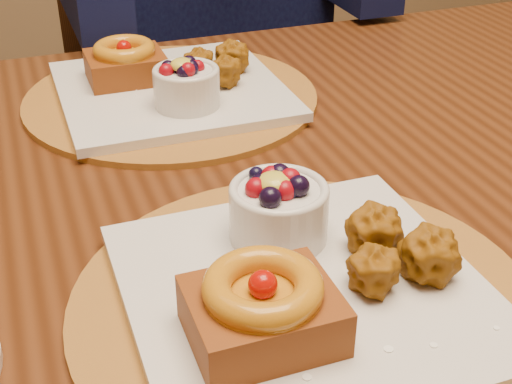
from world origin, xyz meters
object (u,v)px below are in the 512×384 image
(dining_table, at_px, (224,239))
(place_setting_near, at_px, (301,279))
(chair_far, at_px, (176,126))
(place_setting_far, at_px, (170,86))

(dining_table, relative_size, place_setting_near, 4.21)
(dining_table, height_order, chair_far, chair_far)
(place_setting_far, bearing_deg, place_setting_near, -90.06)
(dining_table, xyz_separation_m, place_setting_far, (-0.00, 0.22, 0.10))
(place_setting_far, distance_m, chair_far, 0.57)
(place_setting_near, bearing_deg, dining_table, 89.35)
(place_setting_near, relative_size, place_setting_far, 1.00)
(chair_far, bearing_deg, dining_table, -90.65)
(place_setting_far, xyz_separation_m, chair_far, (0.11, 0.48, -0.29))
(chair_far, bearing_deg, place_setting_far, -94.91)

